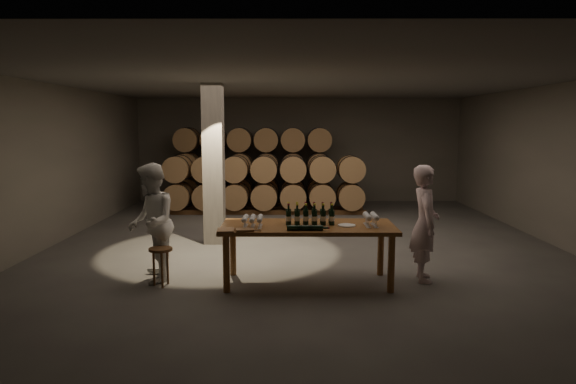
{
  "coord_description": "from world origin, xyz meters",
  "views": [
    {
      "loc": [
        -0.27,
        -10.06,
        2.39
      ],
      "look_at": [
        -0.31,
        -0.22,
        1.1
      ],
      "focal_mm": 32.0,
      "sensor_mm": 36.0,
      "label": 1
    }
  ],
  "objects_px": {
    "stool": "(161,255)",
    "person_man": "(425,223)",
    "notebook_near": "(245,230)",
    "plate": "(347,225)",
    "tasting_table": "(308,232)",
    "person_woman": "(151,223)",
    "bottle_cluster": "(310,217)"
  },
  "relations": [
    {
      "from": "stool",
      "to": "person_man",
      "type": "relative_size",
      "value": 0.32
    },
    {
      "from": "notebook_near",
      "to": "person_man",
      "type": "bearing_deg",
      "value": 1.81
    },
    {
      "from": "plate",
      "to": "person_man",
      "type": "bearing_deg",
      "value": 10.51
    },
    {
      "from": "notebook_near",
      "to": "stool",
      "type": "relative_size",
      "value": 0.43
    },
    {
      "from": "plate",
      "to": "notebook_near",
      "type": "xyz_separation_m",
      "value": [
        -1.49,
        -0.37,
        0.01
      ]
    },
    {
      "from": "plate",
      "to": "tasting_table",
      "type": "bearing_deg",
      "value": 173.7
    },
    {
      "from": "tasting_table",
      "to": "stool",
      "type": "bearing_deg",
      "value": -176.28
    },
    {
      "from": "person_man",
      "to": "person_woman",
      "type": "height_order",
      "value": "person_woman"
    },
    {
      "from": "notebook_near",
      "to": "person_woman",
      "type": "height_order",
      "value": "person_woman"
    },
    {
      "from": "tasting_table",
      "to": "bottle_cluster",
      "type": "xyz_separation_m",
      "value": [
        0.03,
        0.07,
        0.22
      ]
    },
    {
      "from": "bottle_cluster",
      "to": "person_woman",
      "type": "relative_size",
      "value": 0.4
    },
    {
      "from": "plate",
      "to": "person_man",
      "type": "xyz_separation_m",
      "value": [
        1.22,
        0.23,
        -0.01
      ]
    },
    {
      "from": "stool",
      "to": "bottle_cluster",
      "type": "bearing_deg",
      "value": 5.38
    },
    {
      "from": "stool",
      "to": "person_woman",
      "type": "xyz_separation_m",
      "value": [
        -0.2,
        0.25,
        0.44
      ]
    },
    {
      "from": "bottle_cluster",
      "to": "plate",
      "type": "bearing_deg",
      "value": -13.55
    },
    {
      "from": "stool",
      "to": "tasting_table",
      "type": "bearing_deg",
      "value": 3.72
    },
    {
      "from": "tasting_table",
      "to": "plate",
      "type": "height_order",
      "value": "plate"
    },
    {
      "from": "tasting_table",
      "to": "person_man",
      "type": "height_order",
      "value": "person_man"
    },
    {
      "from": "bottle_cluster",
      "to": "stool",
      "type": "height_order",
      "value": "bottle_cluster"
    },
    {
      "from": "plate",
      "to": "notebook_near",
      "type": "relative_size",
      "value": 1.07
    },
    {
      "from": "tasting_table",
      "to": "bottle_cluster",
      "type": "distance_m",
      "value": 0.23
    },
    {
      "from": "plate",
      "to": "person_man",
      "type": "height_order",
      "value": "person_man"
    },
    {
      "from": "person_man",
      "to": "person_woman",
      "type": "xyz_separation_m",
      "value": [
        -4.19,
        -0.05,
        0.01
      ]
    },
    {
      "from": "notebook_near",
      "to": "person_woman",
      "type": "xyz_separation_m",
      "value": [
        -1.48,
        0.54,
        -0.0
      ]
    },
    {
      "from": "stool",
      "to": "plate",
      "type": "bearing_deg",
      "value": 1.63
    },
    {
      "from": "bottle_cluster",
      "to": "stool",
      "type": "distance_m",
      "value": 2.3
    },
    {
      "from": "person_man",
      "to": "plate",
      "type": "bearing_deg",
      "value": 105.88
    },
    {
      "from": "tasting_table",
      "to": "person_man",
      "type": "distance_m",
      "value": 1.81
    },
    {
      "from": "stool",
      "to": "notebook_near",
      "type": "bearing_deg",
      "value": -12.65
    },
    {
      "from": "stool",
      "to": "person_man",
      "type": "height_order",
      "value": "person_man"
    },
    {
      "from": "plate",
      "to": "stool",
      "type": "height_order",
      "value": "plate"
    },
    {
      "from": "bottle_cluster",
      "to": "plate",
      "type": "relative_size",
      "value": 2.77
    }
  ]
}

